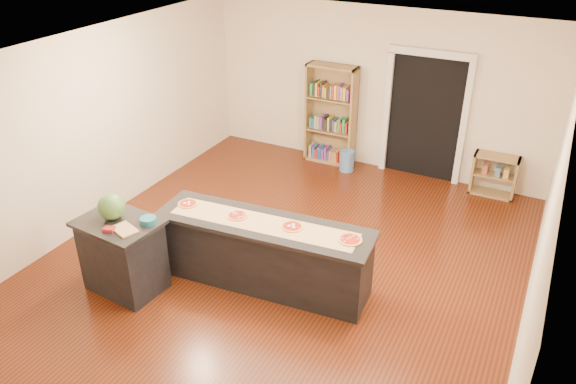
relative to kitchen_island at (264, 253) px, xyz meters
The scene contains 16 objects.
room 1.05m from the kitchen_island, 89.47° to the left, with size 6.00×7.00×2.80m.
doorway 4.08m from the kitchen_island, 76.97° to the left, with size 1.40×0.09×2.21m.
kitchen_island is the anchor object (origin of this frame).
side_counter 1.72m from the kitchen_island, 150.13° to the right, with size 0.97×0.71×0.96m.
bookshelf 3.83m from the kitchen_island, 100.84° to the left, with size 0.90×0.32×1.79m, color #987A49.
low_shelf 4.33m from the kitchen_island, 59.92° to the left, with size 0.69×0.30×0.69m, color #987A49.
waste_bin 3.54m from the kitchen_island, 94.57° to the left, with size 0.26×0.26×0.38m, color #5079B4.
kraft_paper 0.44m from the kitchen_island, 85.24° to the right, with size 2.33×0.42×0.00m, color tan.
watermelon 1.91m from the kitchen_island, 152.48° to the right, with size 0.32×0.32×0.32m, color #144214.
cutting_board 1.69m from the kitchen_island, 142.86° to the right, with size 0.31×0.21×0.02m, color tan.
package_red 1.86m from the kitchen_island, 143.35° to the right, with size 0.13×0.09×0.05m, color maroon.
package_teal 1.46m from the kitchen_island, 147.71° to the right, with size 0.19×0.19×0.07m, color #195966.
pizza_a 1.17m from the kitchen_island, behind, with size 0.25×0.25×0.02m.
pizza_b 0.58m from the kitchen_island, behind, with size 0.27×0.27×0.02m.
pizza_c 0.58m from the kitchen_island, 10.21° to the left, with size 0.27×0.27×0.02m.
pizza_d 1.17m from the kitchen_island, ahead, with size 0.27×0.27×0.02m.
Camera 1 is at (2.86, -5.44, 4.40)m, focal length 35.00 mm.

